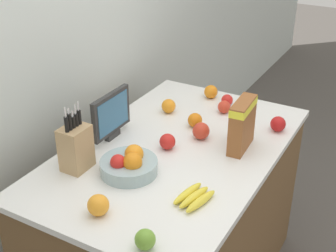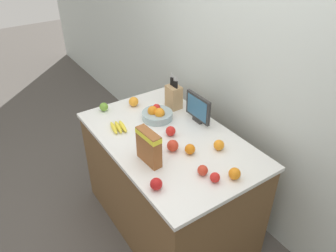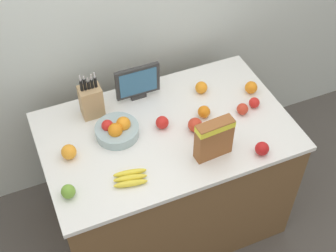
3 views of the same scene
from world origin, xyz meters
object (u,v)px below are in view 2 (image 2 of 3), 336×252
at_px(banana_bunch, 118,127).
at_px(fruit_bowl, 157,114).
at_px(small_monitor, 198,108).
at_px(orange_by_cereal, 134,102).
at_px(cereal_box, 149,146).
at_px(orange_mid_right, 190,149).
at_px(apple_front, 203,170).
at_px(knife_block, 174,96).
at_px(apple_leftmost, 173,146).
at_px(apple_by_knife_block, 215,177).
at_px(orange_back_center, 219,145).
at_px(apple_rightmost, 104,107).
at_px(apple_rear, 156,184).
at_px(orange_front_left, 235,174).
at_px(apple_near_bananas, 171,131).

bearing_deg(banana_bunch, fruit_bowl, 82.93).
bearing_deg(small_monitor, orange_by_cereal, -149.63).
relative_size(cereal_box, orange_mid_right, 3.25).
bearing_deg(apple_front, knife_block, 157.31).
distance_m(cereal_box, apple_leftmost, 0.22).
distance_m(apple_leftmost, apple_by_knife_block, 0.41).
distance_m(cereal_box, apple_by_knife_block, 0.48).
distance_m(knife_block, orange_back_center, 0.69).
xyz_separation_m(apple_rightmost, orange_back_center, (0.96, 0.45, 0.00)).
bearing_deg(cereal_box, fruit_bowl, 138.54).
relative_size(cereal_box, apple_front, 3.48).
distance_m(apple_rightmost, orange_back_center, 1.06).
bearing_deg(apple_rightmost, apple_front, 9.45).
bearing_deg(apple_rear, banana_bunch, 171.63).
bearing_deg(orange_front_left, apple_rear, -113.14).
bearing_deg(apple_by_knife_block, orange_front_left, 68.79).
xyz_separation_m(small_monitor, fruit_bowl, (-0.22, -0.25, -0.08)).
height_order(apple_leftmost, apple_by_knife_block, apple_leftmost).
xyz_separation_m(knife_block, fruit_bowl, (0.08, -0.22, -0.06)).
distance_m(cereal_box, orange_front_left, 0.58).
distance_m(small_monitor, orange_back_center, 0.40).
xyz_separation_m(knife_block, apple_by_knife_block, (0.92, -0.32, -0.07)).
bearing_deg(apple_leftmost, apple_rightmost, -167.86).
bearing_deg(apple_leftmost, apple_front, 2.64).
distance_m(apple_rightmost, apple_rear, 1.06).
height_order(fruit_bowl, orange_back_center, fruit_bowl).
height_order(apple_rear, orange_front_left, same).
height_order(fruit_bowl, apple_leftmost, fruit_bowl).
bearing_deg(orange_by_cereal, orange_back_center, 12.49).
relative_size(apple_rightmost, apple_leftmost, 0.88).
height_order(fruit_bowl, apple_rightmost, fruit_bowl).
bearing_deg(apple_front, apple_near_bananas, 170.59).
height_order(small_monitor, orange_back_center, small_monitor).
xyz_separation_m(apple_by_knife_block, orange_by_cereal, (-1.13, 0.04, 0.01)).
height_order(banana_bunch, orange_mid_right, orange_mid_right).
distance_m(small_monitor, cereal_box, 0.62).
xyz_separation_m(apple_near_bananas, apple_rightmost, (-0.62, -0.26, -0.00)).
bearing_deg(apple_rear, apple_leftmost, 130.80).
height_order(cereal_box, orange_front_left, cereal_box).
distance_m(cereal_box, apple_front, 0.39).
xyz_separation_m(small_monitor, apple_near_bananas, (0.04, -0.29, -0.09)).
bearing_deg(apple_near_bananas, fruit_bowl, 170.69).
bearing_deg(orange_back_center, cereal_box, -108.62).
distance_m(cereal_box, apple_near_bananas, 0.36).
relative_size(small_monitor, orange_by_cereal, 3.27).
height_order(cereal_box, apple_near_bananas, cereal_box).
height_order(knife_block, cereal_box, knife_block).
bearing_deg(orange_mid_right, banana_bunch, -153.78).
distance_m(orange_mid_right, orange_by_cereal, 0.81).
relative_size(apple_rear, apple_by_knife_block, 1.19).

